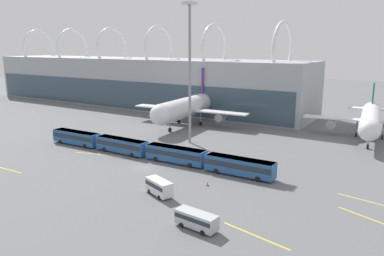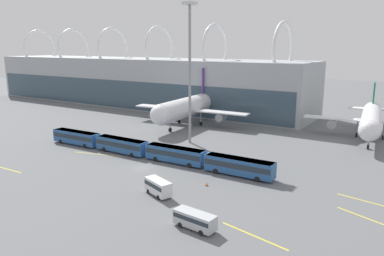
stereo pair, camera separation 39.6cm
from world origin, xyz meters
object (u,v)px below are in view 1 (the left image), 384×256
object	(u,v)px
shuttle_bus_1	(122,145)
shuttle_bus_2	(176,154)
service_van_foreground	(159,186)
shuttle_bus_0	(76,137)
floodlight_mast	(190,57)
service_van_crossing	(196,219)
airliner_at_gate_far	(371,119)
shuttle_bus_3	(240,166)
traffic_cone_0	(207,184)
airliner_at_gate_near	(188,107)

from	to	relation	value
shuttle_bus_1	shuttle_bus_2	distance (m)	13.87
service_van_foreground	shuttle_bus_0	bearing A→B (deg)	178.83
shuttle_bus_2	service_van_foreground	bearing A→B (deg)	-65.85
shuttle_bus_1	floodlight_mast	distance (m)	25.19
shuttle_bus_0	service_van_crossing	bearing A→B (deg)	-25.50
airliner_at_gate_far	shuttle_bus_1	world-z (taller)	airliner_at_gate_far
shuttle_bus_3	airliner_at_gate_far	bearing A→B (deg)	68.79
shuttle_bus_1	airliner_at_gate_far	bearing A→B (deg)	44.74
shuttle_bus_0	traffic_cone_0	xyz separation A→B (m)	(39.24, -6.31, -1.58)
airliner_at_gate_near	service_van_foreground	bearing A→B (deg)	23.40
shuttle_bus_2	service_van_crossing	xyz separation A→B (m)	(17.86, -21.02, -0.60)
airliner_at_gate_far	service_van_crossing	distance (m)	64.36
service_van_crossing	shuttle_bus_0	bearing A→B (deg)	161.64
airliner_at_gate_near	service_van_crossing	distance (m)	64.08
shuttle_bus_3	floodlight_mast	distance (m)	31.16
traffic_cone_0	service_van_crossing	bearing A→B (deg)	-65.13
shuttle_bus_1	service_van_foreground	distance (m)	25.47
airliner_at_gate_near	traffic_cone_0	size ratio (longest dim) A/B	56.25
airliner_at_gate_far	shuttle_bus_0	xyz separation A→B (m)	(-57.08, -43.23, -3.24)
shuttle_bus_1	service_van_crossing	distance (m)	37.74
shuttle_bus_3	floodlight_mast	bearing A→B (deg)	142.40
shuttle_bus_2	service_van_crossing	bearing A→B (deg)	-51.39
airliner_at_gate_far	service_van_crossing	size ratio (longest dim) A/B	5.78
shuttle_bus_2	airliner_at_gate_near	bearing A→B (deg)	117.81
shuttle_bus_0	shuttle_bus_3	world-z (taller)	same
airliner_at_gate_near	shuttle_bus_1	distance (m)	32.92
airliner_at_gate_far	shuttle_bus_3	world-z (taller)	airliner_at_gate_far
shuttle_bus_3	traffic_cone_0	world-z (taller)	shuttle_bus_3
shuttle_bus_0	service_van_crossing	world-z (taller)	shuttle_bus_0
airliner_at_gate_near	shuttle_bus_2	bearing A→B (deg)	24.54
airliner_at_gate_near	traffic_cone_0	world-z (taller)	airliner_at_gate_near
shuttle_bus_2	service_van_foreground	xyz separation A→B (m)	(7.21, -14.87, -0.44)
traffic_cone_0	floodlight_mast	bearing A→B (deg)	128.70
airliner_at_gate_far	service_van_crossing	world-z (taller)	airliner_at_gate_far
airliner_at_gate_far	floodlight_mast	distance (m)	47.38
service_van_foreground	service_van_crossing	distance (m)	12.29
airliner_at_gate_near	traffic_cone_0	bearing A→B (deg)	32.02
shuttle_bus_2	traffic_cone_0	size ratio (longest dim) A/B	20.11
service_van_foreground	shuttle_bus_1	bearing A→B (deg)	166.27
shuttle_bus_3	traffic_cone_0	size ratio (longest dim) A/B	20.07
airliner_at_gate_far	airliner_at_gate_near	bearing A→B (deg)	-84.23
service_van_crossing	floodlight_mast	size ratio (longest dim) A/B	0.18
floodlight_mast	shuttle_bus_3	bearing A→B (deg)	-36.57
airliner_at_gate_far	shuttle_bus_1	size ratio (longest dim) A/B	2.64
airliner_at_gate_far	traffic_cone_0	size ratio (longest dim) A/B	52.71
airliner_at_gate_near	service_van_foreground	size ratio (longest dim) A/B	6.59
shuttle_bus_2	shuttle_bus_1	bearing A→B (deg)	-179.37
shuttle_bus_1	traffic_cone_0	bearing A→B (deg)	-14.91
shuttle_bus_2	floodlight_mast	size ratio (longest dim) A/B	0.40
shuttle_bus_1	shuttle_bus_3	xyz separation A→B (m)	(27.71, 0.55, 0.00)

